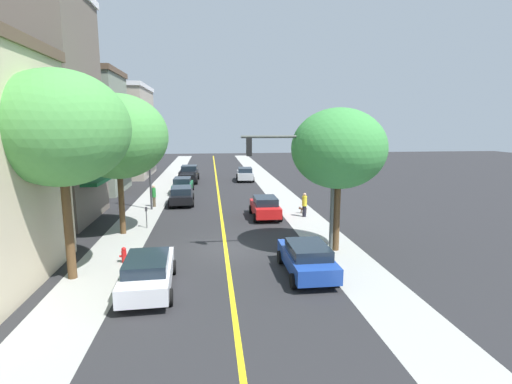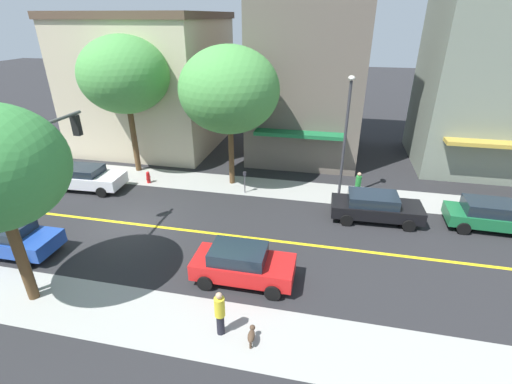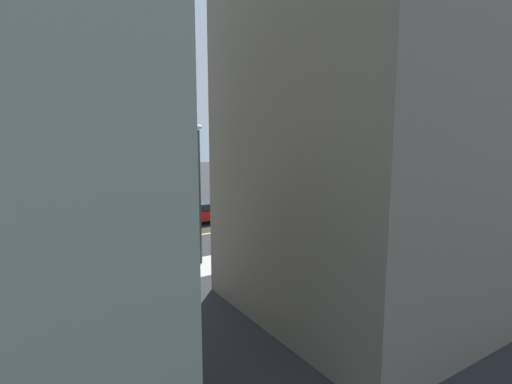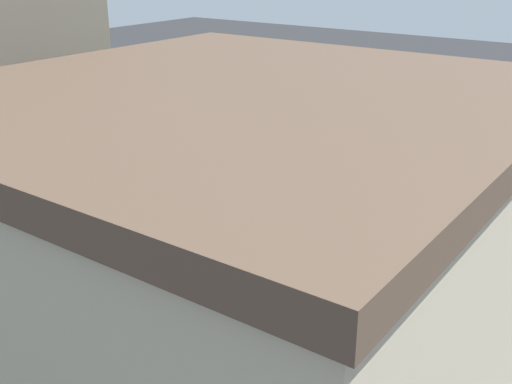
% 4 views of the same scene
% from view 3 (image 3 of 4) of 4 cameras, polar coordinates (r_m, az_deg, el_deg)
% --- Properties ---
extents(ground_plane, '(140.00, 140.00, 0.00)m').
position_cam_3_polar(ground_plane, '(30.34, 6.24, -4.22)').
color(ground_plane, '#262628').
extents(sidewalk_left, '(2.78, 126.00, 0.01)m').
position_cam_3_polar(sidewalk_left, '(26.10, 14.36, -6.46)').
color(sidewalk_left, '#9E9E99').
rests_on(sidewalk_left, ground).
extents(sidewalk_right, '(2.78, 126.00, 0.01)m').
position_cam_3_polar(sidewalk_right, '(35.05, 0.24, -2.49)').
color(sidewalk_right, '#9E9E99').
rests_on(sidewalk_right, ground).
extents(road_centerline_stripe, '(0.20, 126.00, 0.00)m').
position_cam_3_polar(road_centerline_stripe, '(30.33, 6.24, -4.22)').
color(road_centerline_stripe, yellow).
rests_on(road_centerline_stripe, ground).
extents(pale_office_building, '(10.18, 8.06, 15.56)m').
position_cam_3_polar(pale_office_building, '(14.52, 15.43, 13.08)').
color(pale_office_building, '#665B51').
rests_on(pale_office_building, ground).
extents(street_tree_left_near, '(5.65, 5.65, 8.91)m').
position_cam_3_polar(street_tree_left_near, '(27.15, 21.05, 7.64)').
color(street_tree_left_near, brown).
rests_on(street_tree_left_near, ground).
extents(street_tree_right_corner, '(5.93, 5.93, 8.47)m').
position_cam_3_polar(street_tree_right_corner, '(22.44, 8.57, 6.71)').
color(street_tree_right_corner, brown).
rests_on(street_tree_right_corner, ground).
extents(street_tree_left_far, '(4.89, 4.89, 7.52)m').
position_cam_3_polar(street_tree_left_far, '(34.86, 1.41, 6.41)').
color(street_tree_left_far, brown).
rests_on(street_tree_left_far, ground).
extents(fire_hydrant, '(0.44, 0.24, 0.78)m').
position_cam_3_polar(fire_hydrant, '(27.67, 15.18, -4.84)').
color(fire_hydrant, red).
rests_on(fire_hydrant, ground).
extents(parking_meter, '(0.12, 0.18, 1.39)m').
position_cam_3_polar(parking_meter, '(23.35, 4.12, -5.64)').
color(parking_meter, '#4C4C51').
rests_on(parking_meter, ground).
extents(traffic_light_mast, '(4.85, 0.32, 6.53)m').
position_cam_3_polar(traffic_light_mast, '(33.58, 3.36, 4.49)').
color(traffic_light_mast, '#474C47').
rests_on(traffic_light_mast, ground).
extents(street_lamp, '(0.70, 0.36, 7.09)m').
position_cam_3_polar(street_lamp, '(19.51, -8.47, 1.75)').
color(street_lamp, '#38383D').
rests_on(street_lamp, ground).
extents(red_sedan_right_curb, '(2.00, 4.12, 1.55)m').
position_cam_3_polar(red_sedan_right_curb, '(29.30, -8.27, -3.09)').
color(red_sedan_right_curb, red).
rests_on(red_sedan_right_curb, ground).
extents(white_sedan_left_curb, '(2.25, 4.83, 1.47)m').
position_cam_3_polar(white_sedan_left_curb, '(31.19, 17.24, -2.74)').
color(white_sedan_left_curb, silver).
rests_on(white_sedan_left_curb, ground).
extents(blue_sedan_right_curb, '(2.09, 4.46, 1.46)m').
position_cam_3_polar(blue_sedan_right_curb, '(35.34, 7.88, -1.21)').
color(blue_sedan_right_curb, '#1E429E').
rests_on(blue_sedan_right_curb, ground).
extents(black_sedan_left_curb, '(2.18, 4.72, 1.49)m').
position_cam_3_polar(black_sedan_left_curb, '(21.61, -15.26, -7.40)').
color(black_sedan_left_curb, black).
rests_on(black_sedan_left_curb, ground).
extents(green_sedan_left_curb, '(2.08, 4.25, 1.51)m').
position_cam_3_polar(green_sedan_left_curb, '(20.51, -30.36, -9.09)').
color(green_sedan_left_curb, '#196638').
rests_on(green_sedan_left_curb, ground).
extents(pedestrian_yellow_shirt, '(0.36, 0.36, 1.76)m').
position_cam_3_polar(pedestrian_yellow_shirt, '(31.91, -10.31, -1.99)').
color(pedestrian_yellow_shirt, black).
rests_on(pedestrian_yellow_shirt, ground).
extents(pedestrian_green_shirt, '(0.32, 0.32, 1.77)m').
position_cam_3_polar(pedestrian_green_shirt, '(19.85, -11.10, -8.17)').
color(pedestrian_green_shirt, brown).
rests_on(pedestrian_green_shirt, ground).
extents(small_dog, '(0.68, 0.29, 0.50)m').
position_cam_3_polar(small_dog, '(31.79, -12.28, -3.18)').
color(small_dog, '#4C3828').
rests_on(small_dog, ground).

